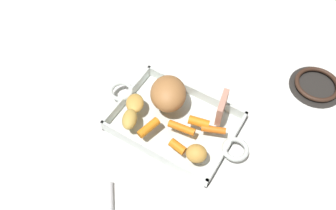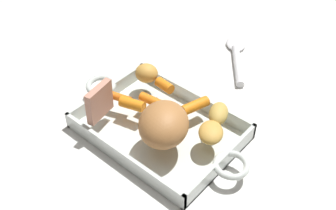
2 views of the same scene
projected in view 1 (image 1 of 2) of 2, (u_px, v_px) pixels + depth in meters
The scene contains 13 objects.
ground_plane at pixel (175, 125), 0.97m from camera, with size 1.82×1.82×0.00m, color white.
roasting_dish at pixel (175, 123), 0.96m from camera, with size 0.42×0.23×0.04m.
pork_roast at pixel (168, 93), 0.94m from camera, with size 0.11×0.10×0.07m, color #B1743F.
roast_slice_thin at pixel (222, 107), 0.91m from camera, with size 0.01×0.07×0.07m, color tan.
baby_carrot_short at pixel (182, 128), 0.91m from camera, with size 0.02×0.02×0.07m, color orange.
baby_carrot_southwest at pixel (149, 128), 0.91m from camera, with size 0.02×0.02×0.06m, color orange.
baby_carrot_northeast at pixel (199, 122), 0.92m from camera, with size 0.02×0.02×0.05m, color orange.
baby_carrot_southeast at pixel (214, 130), 0.91m from camera, with size 0.02×0.02×0.06m, color orange.
baby_carrot_center_left at pixel (178, 147), 0.88m from camera, with size 0.02×0.02×0.04m, color orange.
potato_golden_small at pixel (135, 103), 0.95m from camera, with size 0.06×0.05×0.03m, color gold.
potato_whole at pixel (196, 153), 0.85m from camera, with size 0.05×0.05×0.04m, color gold.
potato_halved at pixel (130, 119), 0.92m from camera, with size 0.06×0.04×0.03m, color gold.
stove_burner_rear at pixel (317, 85), 1.04m from camera, with size 0.16×0.16×0.02m.
Camera 1 is at (0.25, -0.45, 0.82)m, focal length 37.90 mm.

